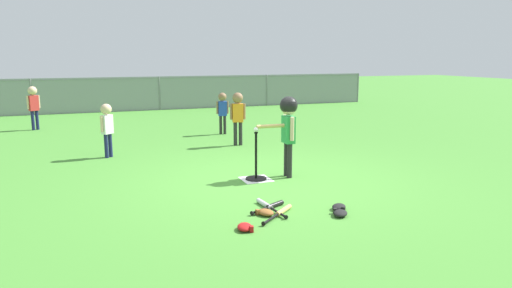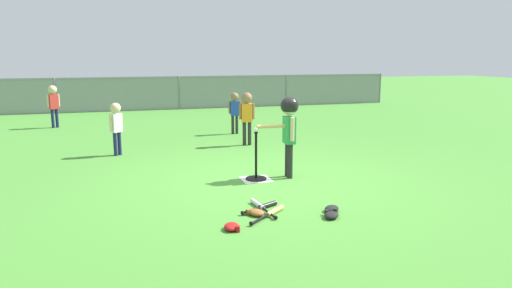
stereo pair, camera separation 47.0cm
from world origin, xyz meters
name	(u,v)px [view 2 (the right image)]	position (x,y,z in m)	size (l,w,h in m)	color
ground_plane	(268,181)	(0.00, 0.00, 0.00)	(60.00, 60.00, 0.00)	#478C33
home_plate	(256,179)	(-0.14, 0.17, 0.00)	(0.44, 0.44, 0.01)	white
batting_tee	(256,172)	(-0.14, 0.17, 0.12)	(0.32, 0.32, 0.73)	black
baseball_on_tee	(256,130)	(-0.14, 0.17, 0.77)	(0.07, 0.07, 0.07)	white
batter_child	(289,120)	(0.37, 0.15, 0.89)	(0.65, 0.36, 1.25)	#262626
fielder_deep_left	(53,101)	(-3.68, 6.63, 0.71)	(0.29, 0.22, 1.10)	#191E4C
fielder_deep_center	(247,111)	(0.48, 2.86, 0.71)	(0.32, 0.22, 1.11)	#262626
fielder_near_left	(235,107)	(0.59, 4.33, 0.64)	(0.29, 0.20, 0.99)	#262626
fielder_near_right	(116,122)	(-2.14, 2.59, 0.64)	(0.24, 0.22, 1.00)	#191E4C
spare_bat_silver	(260,206)	(-0.49, -1.15, 0.03)	(0.13, 0.72, 0.06)	silver
spare_bat_wood	(272,212)	(-0.43, -1.42, 0.03)	(0.56, 0.49, 0.06)	#DBB266
spare_bat_black	(264,206)	(-0.44, -1.17, 0.03)	(0.54, 0.31, 0.06)	black
glove_by_plate	(332,209)	(0.31, -1.51, 0.04)	(0.27, 0.27, 0.07)	black
glove_near_bats	(232,227)	(-1.00, -1.74, 0.04)	(0.22, 0.26, 0.07)	#B21919
glove_tossed_aside	(256,212)	(-0.61, -1.38, 0.04)	(0.22, 0.26, 0.07)	brown
glove_outfield_drop	(331,215)	(0.20, -1.71, 0.04)	(0.26, 0.27, 0.07)	black
outfield_fence	(179,92)	(0.00, 9.94, 0.62)	(16.06, 0.06, 1.15)	slate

